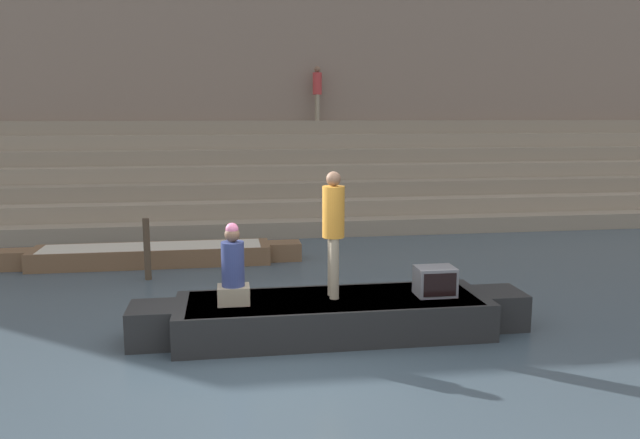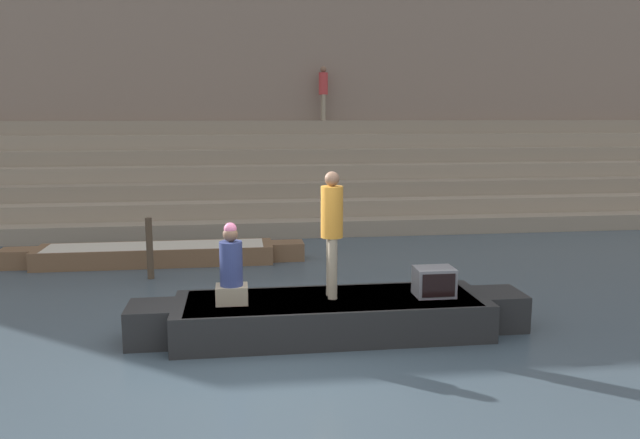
# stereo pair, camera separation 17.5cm
# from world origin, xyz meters

# --- Properties ---
(ground_plane) EXTENTS (120.00, 120.00, 0.00)m
(ground_plane) POSITION_xyz_m (0.00, 0.00, 0.00)
(ground_plane) COLOR #3D4C56
(ghat_steps) EXTENTS (36.00, 4.77, 2.82)m
(ghat_steps) POSITION_xyz_m (0.00, 10.56, 1.01)
(ghat_steps) COLOR gray
(ghat_steps) RESTS_ON ground
(back_wall) EXTENTS (34.20, 1.28, 9.56)m
(back_wall) POSITION_xyz_m (0.00, 12.86, 4.75)
(back_wall) COLOR #7F6B5B
(back_wall) RESTS_ON ground
(rowboat_main) EXTENTS (5.50, 1.47, 0.52)m
(rowboat_main) POSITION_xyz_m (0.98, 0.75, 0.28)
(rowboat_main) COLOR black
(rowboat_main) RESTS_ON ground
(person_standing) EXTENTS (0.30, 0.30, 1.75)m
(person_standing) POSITION_xyz_m (1.00, 0.80, 1.54)
(person_standing) COLOR gray
(person_standing) RESTS_ON rowboat_main
(person_rowing) EXTENTS (0.43, 0.33, 1.10)m
(person_rowing) POSITION_xyz_m (-0.38, 0.70, 0.97)
(person_rowing) COLOR gray
(person_rowing) RESTS_ON rowboat_main
(tv_set) EXTENTS (0.54, 0.42, 0.40)m
(tv_set) POSITION_xyz_m (2.42, 0.67, 0.72)
(tv_set) COLOR slate
(tv_set) RESTS_ON rowboat_main
(moored_boat_shore) EXTENTS (6.07, 1.00, 0.37)m
(moored_boat_shore) POSITION_xyz_m (-1.96, 5.34, 0.20)
(moored_boat_shore) COLOR brown
(moored_boat_shore) RESTS_ON ground
(mooring_post) EXTENTS (0.12, 0.12, 1.15)m
(mooring_post) POSITION_xyz_m (-1.91, 4.12, 0.57)
(mooring_post) COLOR #473828
(mooring_post) RESTS_ON ground
(person_on_steps) EXTENTS (0.28, 0.28, 1.65)m
(person_on_steps) POSITION_xyz_m (2.41, 11.92, 3.78)
(person_on_steps) COLOR gray
(person_on_steps) RESTS_ON ghat_steps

